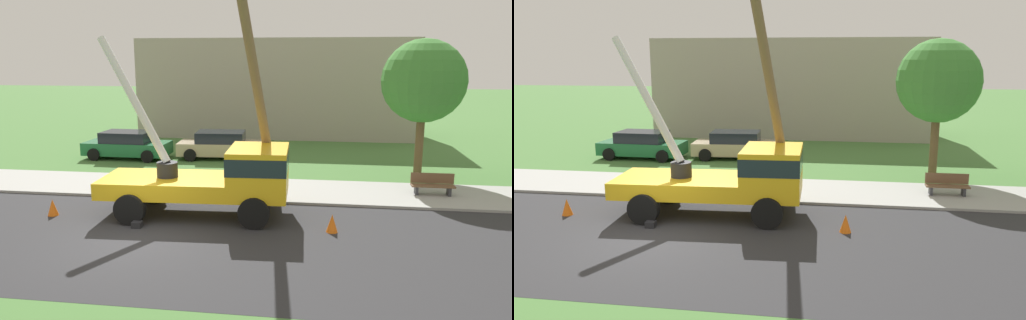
{
  "view_description": "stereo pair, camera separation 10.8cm",
  "coord_description": "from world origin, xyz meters",
  "views": [
    {
      "loc": [
        5.45,
        -13.25,
        5.28
      ],
      "look_at": [
        3.03,
        3.87,
        1.64
      ],
      "focal_mm": 34.75,
      "sensor_mm": 36.0,
      "label": 1
    },
    {
      "loc": [
        5.55,
        -13.24,
        5.28
      ],
      "look_at": [
        3.03,
        3.87,
        1.64
      ],
      "focal_mm": 34.75,
      "sensor_mm": 36.0,
      "label": 2
    }
  ],
  "objects": [
    {
      "name": "traffic_cone_curbside",
      "position": [
        3.0,
        3.76,
        0.28
      ],
      "size": [
        0.36,
        0.36,
        0.56
      ],
      "primitive_type": "cone",
      "color": "orange",
      "rests_on": "ground"
    },
    {
      "name": "ground_plane",
      "position": [
        0.0,
        12.0,
        0.0
      ],
      "size": [
        120.0,
        120.0,
        0.0
      ],
      "primitive_type": "plane",
      "color": "#477538"
    },
    {
      "name": "utility_truck",
      "position": [
        2.02,
        2.44,
        1.41
      ],
      "size": [
        6.86,
        3.21,
        5.98
      ],
      "color": "gold",
      "rests_on": "ground"
    },
    {
      "name": "sidewalk_strip",
      "position": [
        0.0,
        5.7,
        0.05
      ],
      "size": [
        80.0,
        3.43,
        0.1
      ],
      "primitive_type": "cube",
      "color": "#9E9E99",
      "rests_on": "ground"
    },
    {
      "name": "road_asphalt",
      "position": [
        0.0,
        0.0,
        0.0
      ],
      "size": [
        80.0,
        7.97,
        0.01
      ],
      "primitive_type": "cube",
      "color": "#2B2B2D",
      "rests_on": "ground"
    },
    {
      "name": "traffic_cone_ahead",
      "position": [
        5.74,
        1.3,
        0.28
      ],
      "size": [
        0.36,
        0.36,
        0.56
      ],
      "primitive_type": "cone",
      "color": "orange",
      "rests_on": "ground"
    },
    {
      "name": "parked_sedan_tan",
      "position": [
        0.04,
        11.82,
        0.71
      ],
      "size": [
        4.5,
        2.18,
        1.42
      ],
      "color": "tan",
      "rests_on": "ground"
    },
    {
      "name": "parked_sedan_green",
      "position": [
        -4.83,
        11.16,
        0.71
      ],
      "size": [
        4.45,
        2.11,
        1.42
      ],
      "color": "#1E6638",
      "rests_on": "ground"
    },
    {
      "name": "park_bench",
      "position": [
        9.56,
        5.77,
        0.46
      ],
      "size": [
        1.6,
        0.45,
        0.9
      ],
      "color": "brown",
      "rests_on": "ground"
    },
    {
      "name": "traffic_cone_behind",
      "position": [
        -3.58,
        1.63,
        0.28
      ],
      "size": [
        0.36,
        0.36,
        0.56
      ],
      "primitive_type": "cone",
      "color": "orange",
      "rests_on": "ground"
    },
    {
      "name": "lowrise_building_backdrop",
      "position": [
        2.14,
        20.86,
        3.2
      ],
      "size": [
        18.0,
        6.0,
        6.4
      ],
      "primitive_type": "cube",
      "color": "#A5998C",
      "rests_on": "ground"
    },
    {
      "name": "leaning_utility_pole",
      "position": [
        3.18,
        2.92,
        4.37
      ],
      "size": [
        1.5,
        3.64,
        8.55
      ],
      "color": "brown",
      "rests_on": "ground"
    },
    {
      "name": "roadside_tree_far",
      "position": [
        9.6,
        9.18,
        4.21
      ],
      "size": [
        3.61,
        3.61,
        6.04
      ],
      "color": "brown",
      "rests_on": "ground"
    }
  ]
}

